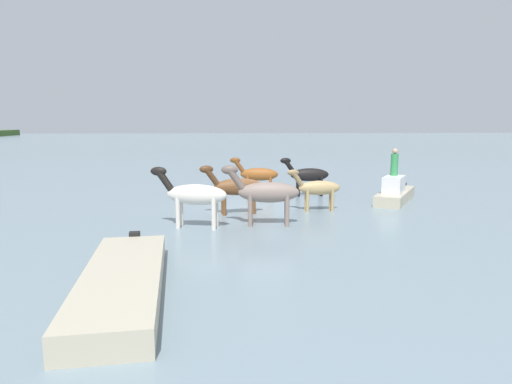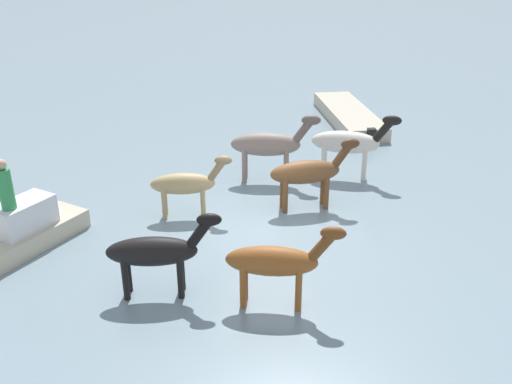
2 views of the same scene
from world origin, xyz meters
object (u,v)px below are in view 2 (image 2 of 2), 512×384
(horse_dun_straggler, at_px, (186,184))
(person_boatman_standing, at_px, (5,186))
(boat_tender_starboard, at_px, (348,117))
(horse_lead, at_px, (276,262))
(horse_chestnut_trailing, at_px, (349,143))
(horse_rear_stallion, at_px, (269,145))
(horse_dark_mare, at_px, (308,172))
(horse_gray_outer, at_px, (156,252))
(boat_launch_far, at_px, (13,241))

(horse_dun_straggler, relative_size, person_boatman_standing, 1.81)
(boat_tender_starboard, bearing_deg, horse_lead, 157.56)
(horse_chestnut_trailing, relative_size, boat_tender_starboard, 0.45)
(horse_lead, xyz_separation_m, horse_rear_stallion, (-6.40, 0.09, 0.15))
(horse_dark_mare, distance_m, person_boatman_standing, 7.41)
(horse_gray_outer, relative_size, boat_tender_starboard, 0.40)
(horse_chestnut_trailing, xyz_separation_m, boat_launch_far, (4.50, -8.51, -0.82))
(horse_dun_straggler, height_order, horse_dark_mare, horse_dark_mare)
(horse_dark_mare, height_order, horse_lead, horse_dark_mare)
(horse_lead, xyz_separation_m, boat_launch_far, (-2.11, -6.00, -0.69))
(horse_dark_mare, bearing_deg, horse_gray_outer, -141.75)
(horse_dun_straggler, height_order, boat_tender_starboard, horse_dun_straggler)
(boat_launch_far, height_order, person_boatman_standing, person_boatman_standing)
(horse_gray_outer, xyz_separation_m, horse_rear_stallion, (-6.00, 2.47, 0.14))
(horse_chestnut_trailing, bearing_deg, person_boatman_standing, -139.42)
(horse_dun_straggler, bearing_deg, horse_gray_outer, -97.26)
(boat_launch_far, bearing_deg, person_boatman_standing, -75.47)
(boat_launch_far, distance_m, boat_tender_starboard, 14.09)
(horse_lead, xyz_separation_m, person_boatman_standing, (-2.09, -5.92, 0.72))
(horse_gray_outer, distance_m, horse_rear_stallion, 6.49)
(horse_lead, relative_size, boat_launch_far, 0.60)
(horse_rear_stallion, relative_size, boat_launch_far, 0.68)
(boat_tender_starboard, bearing_deg, horse_dun_straggler, 139.49)
(boat_tender_starboard, bearing_deg, horse_gray_outer, 147.30)
(horse_dun_straggler, relative_size, horse_gray_outer, 0.92)
(boat_launch_far, height_order, boat_tender_starboard, boat_launch_far)
(horse_lead, height_order, boat_tender_starboard, horse_lead)
(horse_dark_mare, distance_m, horse_gray_outer, 5.32)
(horse_dun_straggler, distance_m, person_boatman_standing, 4.30)
(horse_dark_mare, xyz_separation_m, horse_gray_outer, (4.04, -3.46, -0.05))
(horse_lead, relative_size, person_boatman_standing, 1.96)
(horse_dun_straggler, height_order, horse_lead, horse_lead)
(horse_rear_stallion, xyz_separation_m, boat_launch_far, (4.28, -6.09, -0.84))
(boat_tender_starboard, bearing_deg, horse_chestnut_trailing, 163.40)
(boat_tender_starboard, relative_size, person_boatman_standing, 4.99)
(person_boatman_standing, bearing_deg, horse_lead, 70.56)
(horse_lead, xyz_separation_m, boat_tender_starboard, (-12.46, 3.56, -0.81))
(boat_tender_starboard, bearing_deg, horse_dark_mare, 156.34)
(horse_gray_outer, height_order, horse_chestnut_trailing, horse_chestnut_trailing)
(horse_chestnut_trailing, xyz_separation_m, person_boatman_standing, (4.52, -8.43, 0.59))
(horse_lead, relative_size, horse_chestnut_trailing, 0.88)
(horse_dark_mare, distance_m, horse_chestnut_trailing, 2.60)
(horse_gray_outer, xyz_separation_m, boat_launch_far, (-1.71, -3.62, -0.70))
(horse_dark_mare, height_order, boat_launch_far, horse_dark_mare)
(horse_dark_mare, relative_size, boat_tender_starboard, 0.42)
(horse_gray_outer, relative_size, horse_rear_stallion, 0.88)
(horse_chestnut_trailing, bearing_deg, horse_lead, -98.45)
(boat_launch_far, bearing_deg, horse_lead, -78.99)
(horse_dun_straggler, bearing_deg, boat_launch_far, -157.51)
(horse_dark_mare, relative_size, horse_chestnut_trailing, 0.94)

